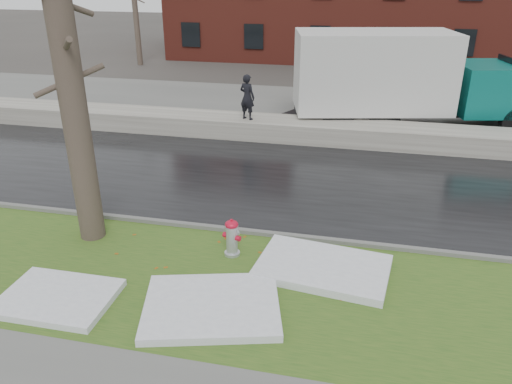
% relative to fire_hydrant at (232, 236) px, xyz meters
% --- Properties ---
extents(ground, '(120.00, 120.00, 0.00)m').
position_rel_fire_hydrant_xyz_m(ground, '(-0.33, 0.05, -0.53)').
color(ground, '#47423D').
rests_on(ground, ground).
extents(verge, '(60.00, 4.50, 0.04)m').
position_rel_fire_hydrant_xyz_m(verge, '(-0.33, -1.20, -0.51)').
color(verge, '#2A4F1A').
rests_on(verge, ground).
extents(road, '(60.00, 7.00, 0.03)m').
position_rel_fire_hydrant_xyz_m(road, '(-0.33, 4.55, -0.51)').
color(road, black).
rests_on(road, ground).
extents(parking_lot, '(60.00, 9.00, 0.03)m').
position_rel_fire_hydrant_xyz_m(parking_lot, '(-0.33, 13.05, -0.51)').
color(parking_lot, slate).
rests_on(parking_lot, ground).
extents(curb, '(60.00, 0.15, 0.14)m').
position_rel_fire_hydrant_xyz_m(curb, '(-0.33, 1.05, -0.46)').
color(curb, slate).
rests_on(curb, ground).
extents(snowbank, '(60.00, 1.60, 0.75)m').
position_rel_fire_hydrant_xyz_m(snowbank, '(-0.33, 8.75, -0.15)').
color(snowbank, '#B0ACA1').
rests_on(snowbank, ground).
extents(bg_tree_left, '(1.40, 1.62, 6.50)m').
position_rel_fire_hydrant_xyz_m(bg_tree_left, '(-12.33, 22.05, 2.80)').
color(bg_tree_left, brown).
rests_on(bg_tree_left, ground).
extents(bg_tree_center, '(1.40, 1.62, 6.50)m').
position_rel_fire_hydrant_xyz_m(bg_tree_center, '(-6.33, 26.05, 2.80)').
color(bg_tree_center, brown).
rests_on(bg_tree_center, ground).
extents(fire_hydrant, '(0.46, 0.42, 0.92)m').
position_rel_fire_hydrant_xyz_m(fire_hydrant, '(0.00, 0.00, 0.00)').
color(fire_hydrant, '#AFB2B8').
rests_on(fire_hydrant, verge).
extents(tree, '(1.34, 1.55, 7.46)m').
position_rel_fire_hydrant_xyz_m(tree, '(-3.60, 0.11, 3.27)').
color(tree, brown).
rests_on(tree, verge).
extents(box_truck, '(11.66, 4.74, 3.85)m').
position_rel_fire_hydrant_xyz_m(box_truck, '(4.08, 11.04, 1.51)').
color(box_truck, black).
rests_on(box_truck, ground).
extents(worker, '(0.73, 0.60, 1.71)m').
position_rel_fire_hydrant_xyz_m(worker, '(-1.67, 8.52, 1.08)').
color(worker, black).
rests_on(worker, snowbank).
extents(snow_patch_near, '(3.03, 2.61, 0.16)m').
position_rel_fire_hydrant_xyz_m(snow_patch_near, '(0.14, -2.06, -0.41)').
color(snow_patch_near, white).
rests_on(snow_patch_near, verge).
extents(snow_patch_far, '(2.21, 1.61, 0.14)m').
position_rel_fire_hydrant_xyz_m(snow_patch_far, '(-2.95, -2.45, -0.42)').
color(snow_patch_far, white).
rests_on(snow_patch_far, verge).
extents(snow_patch_side, '(3.01, 2.14, 0.18)m').
position_rel_fire_hydrant_xyz_m(snow_patch_side, '(2.11, -0.25, -0.40)').
color(snow_patch_side, white).
rests_on(snow_patch_side, verge).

